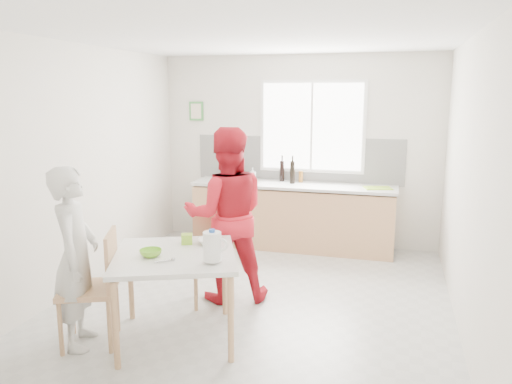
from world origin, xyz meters
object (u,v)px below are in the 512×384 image
(dining_table, at_px, (175,263))
(chair_left, at_px, (97,283))
(person_white, at_px, (76,258))
(bowl_white, at_px, (209,241))
(milk_jug, at_px, (213,246))
(person_red, at_px, (227,215))
(wine_bottle_a, at_px, (292,172))
(chair_far, at_px, (213,253))
(wine_bottle_b, at_px, (282,171))
(bowl_green, at_px, (151,253))

(dining_table, relative_size, chair_left, 1.34)
(chair_left, height_order, person_white, person_white)
(person_white, xyz_separation_m, bowl_white, (0.96, 0.66, 0.03))
(bowl_white, distance_m, milk_jug, 0.55)
(dining_table, distance_m, bowl_white, 0.40)
(person_red, bearing_deg, wine_bottle_a, -120.56)
(chair_far, distance_m, wine_bottle_b, 2.29)
(dining_table, height_order, chair_far, chair_far)
(milk_jug, bearing_deg, dining_table, 138.99)
(bowl_green, height_order, wine_bottle_a, wine_bottle_a)
(bowl_green, bearing_deg, wine_bottle_b, 82.61)
(bowl_green, xyz_separation_m, milk_jug, (0.57, -0.02, 0.11))
(person_white, distance_m, wine_bottle_b, 3.58)
(bowl_white, xyz_separation_m, wine_bottle_b, (0.07, 2.76, 0.25))
(person_red, height_order, bowl_white, person_red)
(milk_jug, distance_m, wine_bottle_a, 3.11)
(chair_far, bearing_deg, chair_left, -141.28)
(person_red, relative_size, bowl_green, 9.66)
(person_red, height_order, wine_bottle_a, person_red)
(dining_table, height_order, bowl_green, bowl_green)
(bowl_green, height_order, bowl_white, bowl_green)
(person_white, relative_size, milk_jug, 5.93)
(chair_far, xyz_separation_m, wine_bottle_b, (0.24, 2.21, 0.56))
(dining_table, xyz_separation_m, milk_jug, (0.41, -0.14, 0.23))
(chair_far, bearing_deg, wine_bottle_b, 61.70)
(wine_bottle_b, bearing_deg, milk_jug, -87.29)
(dining_table, bearing_deg, milk_jug, -18.84)
(bowl_white, bearing_deg, dining_table, -118.03)
(dining_table, relative_size, person_red, 0.74)
(chair_left, xyz_separation_m, wine_bottle_b, (0.88, 3.36, 0.51))
(chair_far, xyz_separation_m, bowl_green, (-0.18, -1.01, 0.31))
(bowl_green, xyz_separation_m, wine_bottle_a, (0.60, 3.09, 0.25))
(dining_table, xyz_separation_m, wine_bottle_b, (0.25, 3.11, 0.36))
(chair_far, relative_size, bowl_white, 4.75)
(dining_table, bearing_deg, chair_left, -157.83)
(chair_far, distance_m, bowl_green, 1.08)
(person_red, height_order, milk_jug, person_red)
(bowl_white, bearing_deg, wine_bottle_a, 84.58)
(wine_bottle_a, bearing_deg, milk_jug, -90.48)
(bowl_green, xyz_separation_m, bowl_white, (0.35, 0.47, -0.01))
(bowl_green, distance_m, milk_jug, 0.58)
(chair_far, xyz_separation_m, person_white, (-0.79, -1.21, 0.27))
(wine_bottle_b, bearing_deg, chair_left, -104.62)
(chair_far, height_order, bowl_white, chair_far)
(person_red, height_order, wine_bottle_b, person_red)
(person_white, relative_size, person_red, 0.86)
(bowl_white, relative_size, wine_bottle_b, 0.66)
(bowl_green, height_order, wine_bottle_b, wine_bottle_b)
(person_red, distance_m, wine_bottle_a, 2.01)
(chair_left, xyz_separation_m, wine_bottle_a, (1.06, 3.22, 0.52))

